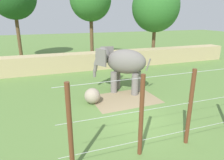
# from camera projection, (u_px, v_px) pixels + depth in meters

# --- Properties ---
(ground_plane) EXTENTS (120.00, 120.00, 0.00)m
(ground_plane) POSITION_uv_depth(u_px,v_px,m) (136.00, 121.00, 11.40)
(ground_plane) COLOR #5B7F3D
(dirt_patch) EXTENTS (4.65, 3.34, 0.01)m
(dirt_patch) POSITION_uv_depth(u_px,v_px,m) (125.00, 99.00, 14.41)
(dirt_patch) COLOR #937F5B
(dirt_patch) RESTS_ON ground
(embankment_wall) EXTENTS (36.00, 1.80, 1.80)m
(embankment_wall) POSITION_uv_depth(u_px,v_px,m) (86.00, 61.00, 22.21)
(embankment_wall) COLOR tan
(embankment_wall) RESTS_ON ground
(elephant) EXTENTS (3.96, 3.53, 3.35)m
(elephant) POSITION_uv_depth(u_px,v_px,m) (122.00, 63.00, 15.31)
(elephant) COLOR slate
(elephant) RESTS_ON ground
(enrichment_ball) EXTENTS (1.06, 1.06, 1.06)m
(enrichment_ball) POSITION_uv_depth(u_px,v_px,m) (92.00, 96.00, 13.58)
(enrichment_ball) COLOR gray
(enrichment_ball) RESTS_ON ground
(cable_fence) EXTENTS (8.91, 0.18, 3.54)m
(cable_fence) POSITION_uv_depth(u_px,v_px,m) (166.00, 112.00, 8.57)
(cable_fence) COLOR brown
(cable_fence) RESTS_ON ground
(tree_left_of_centre) EXTENTS (5.90, 5.90, 9.76)m
(tree_left_of_centre) POSITION_uv_depth(u_px,v_px,m) (156.00, 7.00, 25.43)
(tree_left_of_centre) COLOR brown
(tree_left_of_centre) RESTS_ON ground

